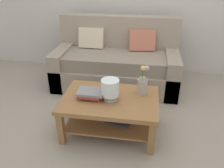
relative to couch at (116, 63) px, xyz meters
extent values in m
plane|color=gray|center=(0.12, -0.93, -0.36)|extent=(10.00, 10.00, 0.00)
cube|color=gray|center=(0.00, -0.07, -0.18)|extent=(1.92, 0.90, 0.36)
cube|color=gray|center=(0.00, -0.10, 0.10)|extent=(1.68, 0.74, 0.20)
cube|color=gray|center=(0.00, 0.28, 0.35)|extent=(1.92, 0.20, 0.70)
cube|color=gray|center=(-0.86, -0.07, -0.06)|extent=(0.20, 0.90, 0.60)
cube|color=gray|center=(0.86, -0.07, -0.06)|extent=(0.20, 0.90, 0.60)
cube|color=beige|center=(-0.43, 0.14, 0.36)|extent=(0.40, 0.19, 0.34)
cube|color=#B26651|center=(0.38, 0.14, 0.36)|extent=(0.42, 0.23, 0.34)
cube|color=olive|center=(0.10, -1.21, 0.06)|extent=(1.09, 0.74, 0.05)
cube|color=olive|center=(-0.39, -1.53, -0.17)|extent=(0.07, 0.07, 0.40)
cube|color=olive|center=(0.59, -1.53, -0.17)|extent=(0.07, 0.07, 0.40)
cube|color=olive|center=(-0.39, -0.90, -0.17)|extent=(0.07, 0.07, 0.40)
cube|color=olive|center=(0.59, -0.90, -0.17)|extent=(0.07, 0.07, 0.40)
cube|color=olive|center=(0.10, -1.21, -0.22)|extent=(0.97, 0.62, 0.02)
cube|color=#2D333D|center=(0.21, -1.25, -0.20)|extent=(0.31, 0.25, 0.03)
cube|color=#993833|center=(-0.12, -1.23, 0.10)|extent=(0.28, 0.19, 0.03)
cube|color=#993833|center=(-0.12, -1.24, 0.13)|extent=(0.23, 0.20, 0.03)
cube|color=slate|center=(-0.11, -1.24, 0.15)|extent=(0.30, 0.21, 0.03)
cylinder|color=silver|center=(0.11, -1.24, 0.09)|extent=(0.15, 0.15, 0.02)
cylinder|color=silver|center=(0.11, -1.24, 0.12)|extent=(0.04, 0.04, 0.04)
cylinder|color=silver|center=(0.11, -1.24, 0.23)|extent=(0.20, 0.20, 0.18)
sphere|color=beige|center=(0.08, -1.24, 0.19)|extent=(0.04, 0.04, 0.04)
sphere|color=beige|center=(0.14, -1.23, 0.19)|extent=(0.05, 0.05, 0.05)
cylinder|color=#9E998E|center=(0.45, -1.06, 0.17)|extent=(0.12, 0.12, 0.18)
cylinder|color=#9E998E|center=(0.45, -1.06, 0.28)|extent=(0.08, 0.08, 0.03)
cylinder|color=#426638|center=(0.49, -1.06, 0.34)|extent=(0.01, 0.01, 0.10)
sphere|color=#B28CB7|center=(0.49, -1.06, 0.41)|extent=(0.06, 0.06, 0.06)
cylinder|color=#426638|center=(0.44, -1.03, 0.33)|extent=(0.01, 0.01, 0.09)
sphere|color=gold|center=(0.44, -1.03, 0.39)|extent=(0.04, 0.04, 0.04)
cylinder|color=#426638|center=(0.44, -1.06, 0.34)|extent=(0.01, 0.01, 0.10)
sphere|color=#C66B7A|center=(0.44, -1.06, 0.40)|extent=(0.04, 0.04, 0.04)
cylinder|color=#426638|center=(0.45, -1.10, 0.35)|extent=(0.01, 0.01, 0.11)
sphere|color=gold|center=(0.45, -1.10, 0.42)|extent=(0.06, 0.06, 0.06)
camera|label=1|loc=(0.48, -3.42, 1.44)|focal=37.21mm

